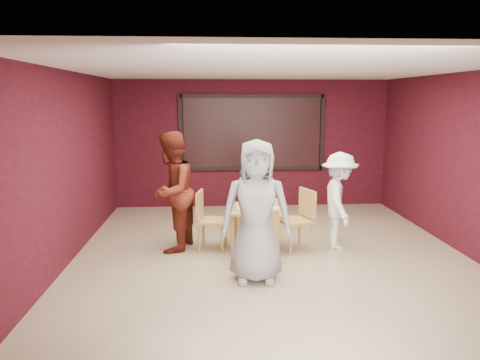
{
  "coord_description": "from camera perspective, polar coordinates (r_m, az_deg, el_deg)",
  "views": [
    {
      "loc": [
        -0.9,
        -6.79,
        2.39
      ],
      "look_at": [
        -0.46,
        0.41,
        1.13
      ],
      "focal_mm": 35.0,
      "sensor_mm": 36.0,
      "label": 1
    }
  ],
  "objects": [
    {
      "name": "window_blinds",
      "position": [
        10.3,
        1.49,
        5.79
      ],
      "size": [
        3.0,
        0.02,
        1.5
      ],
      "primitive_type": "cube",
      "color": "black"
    },
    {
      "name": "diner_right",
      "position": [
        7.65,
        12.0,
        -2.49
      ],
      "size": [
        0.68,
        1.06,
        1.55
      ],
      "primitive_type": "imported",
      "rotation": [
        0.0,
        0.0,
        1.46
      ],
      "color": "white",
      "rests_on": "floor"
    },
    {
      "name": "dining_table",
      "position": [
        7.44,
        1.9,
        -3.99
      ],
      "size": [
        0.94,
        0.94,
        0.83
      ],
      "color": "tan",
      "rests_on": "floor"
    },
    {
      "name": "diner_front",
      "position": [
        6.09,
        2.0,
        -3.86
      ],
      "size": [
        0.96,
        0.66,
        1.88
      ],
      "primitive_type": "imported",
      "rotation": [
        0.0,
        0.0,
        -0.07
      ],
      "color": "gray",
      "rests_on": "floor"
    },
    {
      "name": "chair_left",
      "position": [
        7.48,
        -3.99,
        -4.48
      ],
      "size": [
        0.53,
        0.53,
        0.94
      ],
      "color": "tan",
      "rests_on": "floor"
    },
    {
      "name": "diner_back",
      "position": [
        8.65,
        1.49,
        -1.04
      ],
      "size": [
        0.64,
        0.53,
        1.5
      ],
      "primitive_type": "imported",
      "rotation": [
        0.0,
        0.0,
        2.78
      ],
      "color": "#29364A",
      "rests_on": "floor"
    },
    {
      "name": "chair_back",
      "position": [
        8.17,
        1.57,
        -3.48
      ],
      "size": [
        0.53,
        0.53,
        0.88
      ],
      "color": "tan",
      "rests_on": "floor"
    },
    {
      "name": "chair_front",
      "position": [
        6.74,
        2.78,
        -6.6
      ],
      "size": [
        0.47,
        0.47,
        0.84
      ],
      "color": "tan",
      "rests_on": "floor"
    },
    {
      "name": "diner_left",
      "position": [
        7.42,
        -8.33,
        -1.43
      ],
      "size": [
        0.94,
        1.08,
        1.89
      ],
      "primitive_type": "imported",
      "rotation": [
        0.0,
        0.0,
        -1.85
      ],
      "color": "#601F12",
      "rests_on": "floor"
    },
    {
      "name": "chair_right",
      "position": [
        7.5,
        7.33,
        -4.38
      ],
      "size": [
        0.6,
        0.6,
        0.97
      ],
      "color": "tan",
      "rests_on": "floor"
    },
    {
      "name": "floor",
      "position": [
        7.25,
        3.84,
        -9.36
      ],
      "size": [
        7.0,
        7.0,
        0.0
      ],
      "primitive_type": "plane",
      "color": "tan",
      "rests_on": "ground"
    }
  ]
}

